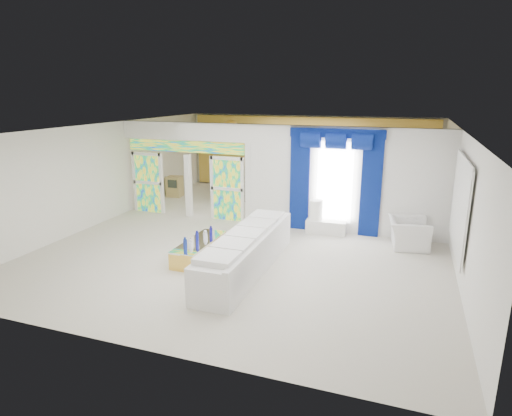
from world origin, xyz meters
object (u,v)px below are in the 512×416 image
at_px(coffee_table, 199,250).
at_px(white_sofa, 247,253).
at_px(console_table, 326,227).
at_px(grand_piano, 247,184).
at_px(armchair, 408,233).

bearing_deg(coffee_table, white_sofa, -12.53).
xyz_separation_m(console_table, grand_piano, (-3.74, 3.55, 0.30)).
height_order(console_table, armchair, armchair).
bearing_deg(white_sofa, coffee_table, 167.55).
height_order(white_sofa, console_table, white_sofa).
height_order(coffee_table, console_table, coffee_table).
xyz_separation_m(white_sofa, armchair, (3.41, 2.84, -0.03)).
bearing_deg(armchair, coffee_table, 111.03).
height_order(white_sofa, grand_piano, grand_piano).
bearing_deg(white_sofa, console_table, 69.36).
bearing_deg(grand_piano, console_table, -43.85).
bearing_deg(grand_piano, coffee_table, -79.87).
relative_size(coffee_table, grand_piano, 0.96).
distance_m(white_sofa, console_table, 3.41).
relative_size(white_sofa, coffee_table, 2.24).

